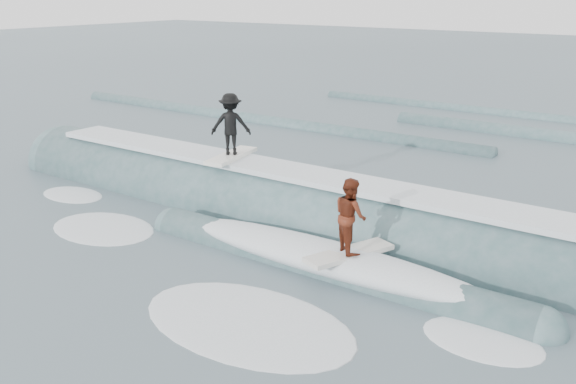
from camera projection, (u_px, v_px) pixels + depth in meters
The scene contains 6 objects.
ground at pixel (187, 287), 12.92m from camera, with size 160.00×160.00×0.00m, color #394A53.
breaking_wave at pixel (312, 226), 16.16m from camera, with size 22.58×4.05×2.54m.
surfer_black at pixel (231, 127), 17.20m from camera, with size 1.23×2.07×1.76m.
surfer_red at pixel (350, 221), 13.01m from camera, with size 1.24×2.06×1.66m.
whitewater at pixel (191, 312), 11.93m from camera, with size 14.50×9.03×0.10m.
far_swells at pixel (487, 133), 26.56m from camera, with size 38.37×8.65×0.80m.
Camera 1 is at (8.47, -8.36, 5.77)m, focal length 40.00 mm.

